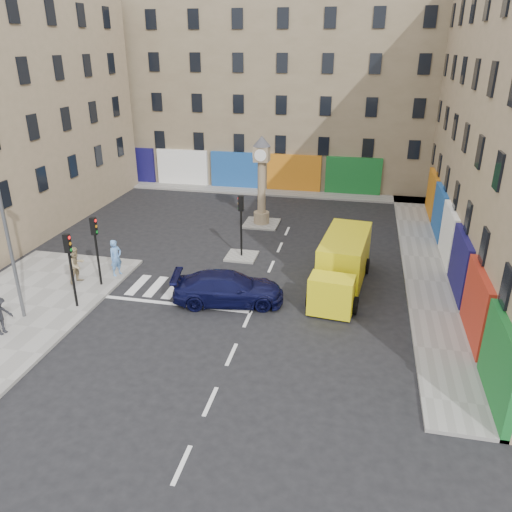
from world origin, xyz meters
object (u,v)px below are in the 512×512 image
(lamp_post, at_px, (5,222))
(navy_sedan, at_px, (228,288))
(traffic_light_left_near, at_px, (70,259))
(clock_pillar, at_px, (262,175))
(pedestrian_tan, at_px, (77,265))
(traffic_light_left_far, at_px, (96,241))
(traffic_light_island, at_px, (241,216))
(yellow_van, at_px, (342,264))
(pedestrian_blue, at_px, (116,258))

(lamp_post, distance_m, navy_sedan, 10.40)
(traffic_light_left_near, xyz_separation_m, clock_pillar, (6.30, 13.80, 0.93))
(pedestrian_tan, bearing_deg, navy_sedan, -74.60)
(traffic_light_left_far, height_order, traffic_light_island, traffic_light_left_far)
(yellow_van, bearing_deg, clock_pillar, 130.99)
(yellow_van, bearing_deg, navy_sedan, -144.57)
(clock_pillar, xyz_separation_m, pedestrian_blue, (-6.00, -10.11, -2.39))
(pedestrian_tan, bearing_deg, traffic_light_left_near, -134.54)
(traffic_light_island, relative_size, yellow_van, 0.51)
(traffic_light_left_far, xyz_separation_m, yellow_van, (12.35, 2.77, -1.33))
(lamp_post, bearing_deg, pedestrian_blue, 66.61)
(clock_pillar, height_order, pedestrian_tan, clock_pillar)
(clock_pillar, xyz_separation_m, navy_sedan, (0.71, -11.65, -2.76))
(traffic_light_left_near, distance_m, traffic_light_left_far, 2.40)
(pedestrian_tan, bearing_deg, traffic_light_island, -37.44)
(traffic_light_island, height_order, yellow_van, traffic_light_island)
(traffic_light_left_near, bearing_deg, traffic_light_island, 51.07)
(clock_pillar, distance_m, pedestrian_tan, 13.91)
(yellow_van, distance_m, pedestrian_tan, 13.93)
(traffic_light_island, height_order, navy_sedan, traffic_light_island)
(traffic_light_island, distance_m, yellow_van, 6.73)
(traffic_light_island, xyz_separation_m, navy_sedan, (0.71, -5.65, -1.80))
(traffic_light_island, distance_m, clock_pillar, 6.07)
(traffic_light_island, distance_m, pedestrian_blue, 7.41)
(traffic_light_left_far, distance_m, navy_sedan, 7.25)
(navy_sedan, bearing_deg, lamp_post, 100.78)
(traffic_light_left_near, xyz_separation_m, pedestrian_blue, (0.30, 3.69, -1.46))
(traffic_light_left_far, relative_size, pedestrian_blue, 1.84)
(traffic_light_left_near, distance_m, clock_pillar, 15.19)
(traffic_light_left_far, xyz_separation_m, pedestrian_blue, (0.30, 1.29, -1.46))
(traffic_light_left_far, distance_m, clock_pillar, 13.05)
(traffic_light_left_near, xyz_separation_m, navy_sedan, (7.01, 2.15, -1.83))
(traffic_light_left_far, bearing_deg, traffic_light_island, 40.60)
(traffic_light_island, bearing_deg, pedestrian_blue, -145.57)
(yellow_van, xyz_separation_m, pedestrian_blue, (-12.05, -1.48, -0.13))
(pedestrian_tan, bearing_deg, clock_pillar, -16.56)
(pedestrian_blue, distance_m, pedestrian_tan, 2.05)
(traffic_light_left_far, height_order, yellow_van, traffic_light_left_far)
(lamp_post, height_order, navy_sedan, lamp_post)
(pedestrian_tan, bearing_deg, pedestrian_blue, -33.81)
(traffic_light_left_far, bearing_deg, lamp_post, -116.57)
(traffic_light_island, height_order, pedestrian_blue, traffic_light_island)
(traffic_light_left_near, height_order, lamp_post, lamp_post)
(navy_sedan, bearing_deg, pedestrian_blue, 66.16)
(yellow_van, bearing_deg, traffic_light_island, 162.44)
(navy_sedan, bearing_deg, clock_pillar, -7.42)
(traffic_light_left_far, bearing_deg, traffic_light_left_near, -90.00)
(traffic_light_left_near, relative_size, traffic_light_left_far, 1.00)
(traffic_light_island, bearing_deg, yellow_van, -23.50)
(pedestrian_blue, height_order, pedestrian_tan, pedestrian_blue)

